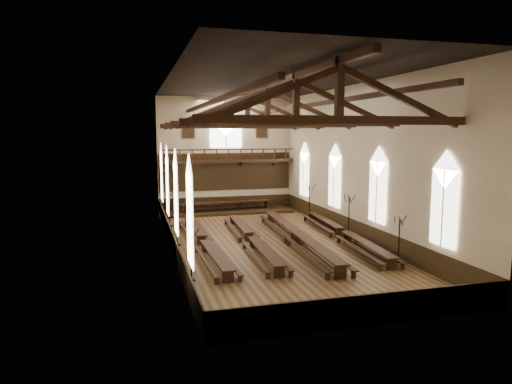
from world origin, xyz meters
TOP-DOWN VIEW (x-y plane):
  - ground at (0.00, 0.00)m, footprint 26.00×26.00m
  - room_walls at (0.00, 0.00)m, footprint 26.00×26.00m
  - wainscot_band at (0.00, 0.00)m, footprint 12.00×26.00m
  - side_windows at (-0.00, -0.00)m, footprint 11.85×19.80m
  - end_window at (0.00, 12.90)m, footprint 2.80×0.12m
  - minstrels_gallery at (0.00, 12.66)m, footprint 11.80×1.24m
  - portraits at (0.00, 12.90)m, footprint 7.75×0.09m
  - roof_trusses at (0.00, -0.00)m, footprint 11.70×25.70m
  - refectory_row_a at (-4.10, -0.45)m, footprint 1.51×13.76m
  - refectory_row_b at (-1.12, -0.35)m, footprint 1.70×13.83m
  - refectory_row_c at (1.77, -0.79)m, footprint 2.06×14.84m
  - refectory_row_d at (5.00, -0.56)m, footprint 1.97×14.03m
  - dais at (-0.38, 11.40)m, footprint 11.40×3.08m
  - high_table at (-0.38, 11.40)m, footprint 8.22×1.59m
  - high_chairs at (-0.38, 12.20)m, footprint 6.77×0.47m
  - candelabrum_left_near at (-5.55, -6.26)m, footprint 0.75×0.72m
  - candelabrum_left_mid at (-5.55, 0.71)m, footprint 0.80×0.86m
  - candelabrum_left_far at (-5.55, 6.70)m, footprint 0.80×0.83m
  - candelabrum_right_near at (5.55, -6.01)m, footprint 0.72×0.78m
  - candelabrum_right_mid at (5.55, -0.13)m, footprint 0.82×0.89m
  - candelabrum_right_far at (5.55, 6.79)m, footprint 0.83×0.86m

SIDE VIEW (x-z plane):
  - ground at x=0.00m, z-range 0.00..0.00m
  - dais at x=-0.38m, z-range 0.00..0.21m
  - refectory_row_a at x=-4.10m, z-range 0.16..0.83m
  - refectory_row_b at x=-1.12m, z-range 0.16..0.84m
  - refectory_row_d at x=5.00m, z-range 0.16..0.86m
  - refectory_row_c at x=1.77m, z-range 0.18..0.97m
  - wainscot_band at x=0.00m, z-range 0.00..1.20m
  - high_chairs at x=-0.38m, z-range 0.25..1.25m
  - candelabrum_left_near at x=-5.55m, z-range -0.49..2.00m
  - candelabrum_right_near at x=5.55m, z-range -0.50..2.05m
  - candelabrum_left_far at x=-5.55m, z-range -0.54..2.22m
  - high_table at x=-0.38m, z-range 0.47..1.24m
  - candelabrum_left_mid at x=-5.55m, z-range -0.55..2.27m
  - candelabrum_right_far at x=5.55m, z-range -0.56..2.30m
  - candelabrum_right_mid at x=5.55m, z-range -0.57..2.33m
  - side_windows at x=0.00m, z-range 1.49..5.99m
  - minstrels_gallery at x=0.00m, z-range 2.06..5.76m
  - room_walls at x=0.00m, z-range -6.54..19.46m
  - portraits at x=0.00m, z-range 6.38..7.82m
  - end_window at x=0.00m, z-range 5.32..9.12m
  - roof_trusses at x=0.00m, z-range 6.82..9.62m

